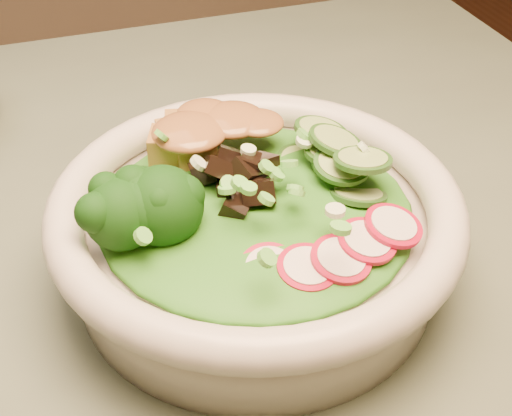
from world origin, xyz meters
name	(u,v)px	position (x,y,z in m)	size (l,w,h in m)	color
dining_table	(68,329)	(0.00, 0.00, 0.64)	(1.20, 0.80, 0.75)	black
salad_bowl	(256,230)	(0.15, -0.10, 0.79)	(0.31, 0.31, 0.08)	beige
lettuce_bed	(256,207)	(0.15, -0.10, 0.82)	(0.23, 0.23, 0.03)	#195E13
broccoli_florets	(169,221)	(0.08, -0.12, 0.84)	(0.09, 0.08, 0.05)	black
radish_slices	(321,259)	(0.17, -0.17, 0.82)	(0.13, 0.05, 0.02)	maroon
cucumber_slices	(339,162)	(0.23, -0.08, 0.83)	(0.08, 0.08, 0.04)	#97B665
mushroom_heap	(246,179)	(0.15, -0.09, 0.83)	(0.08, 0.08, 0.05)	black
tofu_cubes	(210,144)	(0.14, -0.03, 0.83)	(0.10, 0.07, 0.04)	olive
peanut_sauce	(209,128)	(0.14, -0.03, 0.85)	(0.08, 0.06, 0.02)	brown
scallion_garnish	(256,176)	(0.15, -0.10, 0.85)	(0.22, 0.22, 0.03)	#60C043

